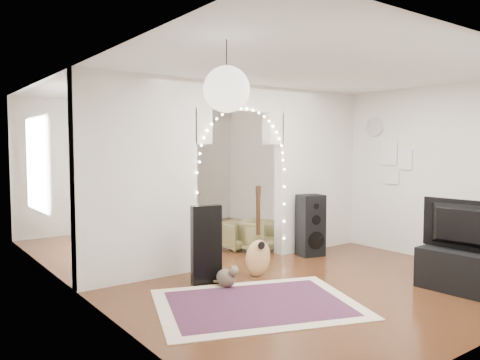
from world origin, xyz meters
TOP-DOWN VIEW (x-y plane):
  - floor at (0.00, 0.00)m, footprint 7.50×7.50m
  - ceiling at (0.00, 0.00)m, footprint 5.00×7.50m
  - wall_back at (0.00, 3.75)m, footprint 5.00×0.02m
  - wall_left at (-2.50, 0.00)m, footprint 0.02×7.50m
  - wall_right at (2.50, 0.00)m, footprint 0.02×7.50m
  - divider_wall at (0.00, 0.00)m, footprint 5.00×0.20m
  - fairy_lights at (0.00, -0.13)m, footprint 1.64×0.04m
  - window at (-2.47, 1.80)m, footprint 0.04×1.20m
  - wall_clock at (2.48, -0.60)m, footprint 0.03×0.31m
  - picture_frames at (2.48, -1.00)m, footprint 0.02×0.50m
  - paper_lantern at (-1.90, -2.40)m, footprint 0.40×0.40m
  - ceiling_fan at (0.00, 2.00)m, footprint 1.10×1.10m
  - area_rug at (-1.02, -1.72)m, footprint 2.64×2.33m
  - guitar_case at (-1.03, -0.70)m, footprint 0.41×0.22m
  - acoustic_guitar at (-0.29, -0.84)m, footprint 0.42×0.15m
  - tabby_cat at (-0.91, -0.98)m, footprint 0.27×0.47m
  - floor_speaker at (1.16, -0.38)m, footprint 0.45×0.41m
  - media_console at (1.23, -2.85)m, footprint 0.46×1.02m
  - tv at (1.23, -2.85)m, footprint 0.21×1.08m
  - bookcase at (0.45, 3.50)m, footprint 1.45×0.47m
  - dining_table at (-0.81, 1.39)m, footprint 1.33×1.01m
  - flower_vase at (-0.81, 1.39)m, footprint 0.21×0.21m
  - dining_chair_left at (0.45, 0.70)m, footprint 0.58×0.60m
  - dining_chair_right at (0.69, 0.36)m, footprint 0.72×0.73m

SIDE VIEW (x-z plane):
  - floor at x=0.00m, z-range 0.00..0.00m
  - area_rug at x=-1.02m, z-range 0.00..0.02m
  - tabby_cat at x=-0.91m, z-range -0.03..0.28m
  - dining_chair_left at x=0.45m, z-range 0.00..0.48m
  - media_console at x=1.23m, z-range 0.00..0.50m
  - dining_chair_right at x=0.69m, z-range 0.00..0.53m
  - acoustic_guitar at x=-0.29m, z-range -0.07..0.98m
  - floor_speaker at x=1.16m, z-range 0.00..0.99m
  - guitar_case at x=-1.03m, z-range 0.00..1.01m
  - dining_table at x=-0.81m, z-range 0.30..1.06m
  - bookcase at x=0.45m, z-range 0.00..1.47m
  - tv at x=1.23m, z-range 0.50..1.12m
  - flower_vase at x=-0.81m, z-range 0.76..0.95m
  - wall_back at x=0.00m, z-range 0.00..2.70m
  - wall_left at x=-2.50m, z-range 0.00..2.70m
  - wall_right at x=2.50m, z-range 0.00..2.70m
  - divider_wall at x=0.00m, z-range 0.07..2.77m
  - window at x=-2.47m, z-range 0.80..2.20m
  - picture_frames at x=2.48m, z-range 1.15..1.85m
  - fairy_lights at x=0.00m, z-range 0.75..2.35m
  - wall_clock at x=2.48m, z-range 1.95..2.25m
  - paper_lantern at x=-1.90m, z-range 2.05..2.45m
  - ceiling_fan at x=0.00m, z-range 2.25..2.55m
  - ceiling at x=0.00m, z-range 2.69..2.71m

